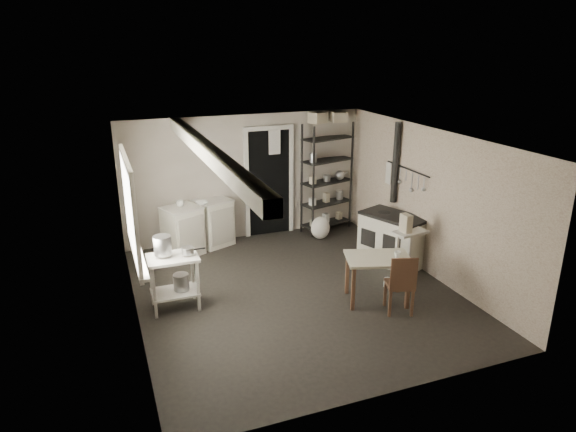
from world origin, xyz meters
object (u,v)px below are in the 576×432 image
object	(u,v)px
base_cabinets	(198,224)
shelf_rack	(327,183)
chair	(400,279)
work_table	(377,276)
prep_table	(174,282)
stockpot	(162,245)
stove	(393,238)
flour_sack	(320,227)

from	to	relation	value
base_cabinets	shelf_rack	distance (m)	2.59
shelf_rack	chair	xyz separation A→B (m)	(-0.44, -3.31, -0.46)
chair	work_table	bearing A→B (deg)	128.27
prep_table	stockpot	xyz separation A→B (m)	(-0.11, 0.04, 0.54)
shelf_rack	stove	size ratio (longest dim) A/B	1.98
stockpot	flour_sack	bearing A→B (deg)	28.19
stockpot	work_table	world-z (taller)	stockpot
shelf_rack	stove	distance (m)	1.95
stockpot	chair	xyz separation A→B (m)	(2.96, -1.22, -0.45)
chair	stove	bearing A→B (deg)	80.12
work_table	stockpot	bearing A→B (deg)	163.25
shelf_rack	work_table	size ratio (longest dim) A/B	2.36
stockpot	stove	size ratio (longest dim) A/B	0.24
work_table	chair	world-z (taller)	chair
work_table	flour_sack	size ratio (longest dim) A/B	2.05
shelf_rack	prep_table	bearing A→B (deg)	-162.92
work_table	shelf_rack	bearing A→B (deg)	79.10
shelf_rack	chair	bearing A→B (deg)	-113.43
chair	flour_sack	bearing A→B (deg)	106.31
work_table	flour_sack	distance (m)	2.52
work_table	chair	xyz separation A→B (m)	(0.13, -0.37, 0.10)
stockpot	stove	xyz separation A→B (m)	(3.76, 0.25, -0.50)
stove	flour_sack	size ratio (longest dim) A/B	2.45
stove	chair	bearing A→B (deg)	-140.15
stockpot	flour_sack	world-z (taller)	stockpot
prep_table	base_cabinets	world-z (taller)	base_cabinets
stockpot	chair	size ratio (longest dim) A/B	0.30
shelf_rack	chair	size ratio (longest dim) A/B	2.43
stove	work_table	size ratio (longest dim) A/B	1.20
chair	flour_sack	world-z (taller)	chair
work_table	flour_sack	world-z (taller)	work_table
prep_table	base_cabinets	bearing A→B (deg)	69.75
shelf_rack	base_cabinets	bearing A→B (deg)	166.64
base_cabinets	stove	xyz separation A→B (m)	(2.90, -1.73, -0.02)
base_cabinets	flour_sack	size ratio (longest dim) A/B	2.99
stockpot	work_table	size ratio (longest dim) A/B	0.29
stove	chair	world-z (taller)	chair
prep_table	shelf_rack	distance (m)	3.95
chair	flour_sack	xyz separation A→B (m)	(0.12, 2.87, -0.24)
work_table	prep_table	bearing A→B (deg)	163.41
stockpot	stove	distance (m)	3.80
prep_table	base_cabinets	distance (m)	2.15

